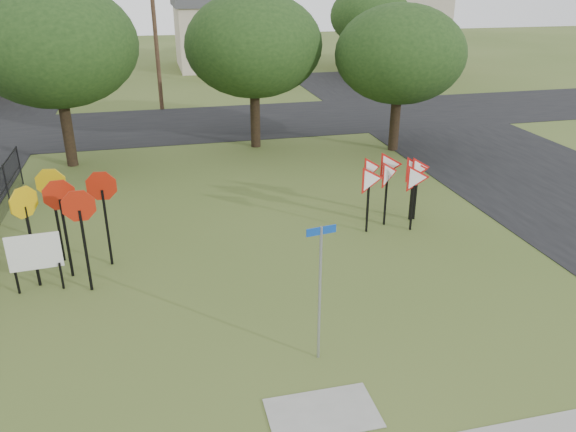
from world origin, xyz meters
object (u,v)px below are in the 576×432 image
object	(u,v)px
street_name_sign	(320,286)
yield_sign_cluster	(394,175)
stop_sign_cluster	(65,205)
info_board	(35,254)

from	to	relation	value
street_name_sign	yield_sign_cluster	xyz separation A→B (m)	(4.25, 6.14, -0.09)
street_name_sign	stop_sign_cluster	size ratio (longest dim) A/B	1.10
stop_sign_cluster	yield_sign_cluster	size ratio (longest dim) A/B	0.97
street_name_sign	info_board	distance (m)	7.40
yield_sign_cluster	info_board	bearing A→B (deg)	-169.38
yield_sign_cluster	street_name_sign	bearing A→B (deg)	-124.69
yield_sign_cluster	info_board	xyz separation A→B (m)	(-10.29, -1.93, -0.58)
yield_sign_cluster	info_board	distance (m)	10.49
yield_sign_cluster	stop_sign_cluster	bearing A→B (deg)	-172.56
street_name_sign	stop_sign_cluster	xyz separation A→B (m)	(-5.28, 4.89, 0.28)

